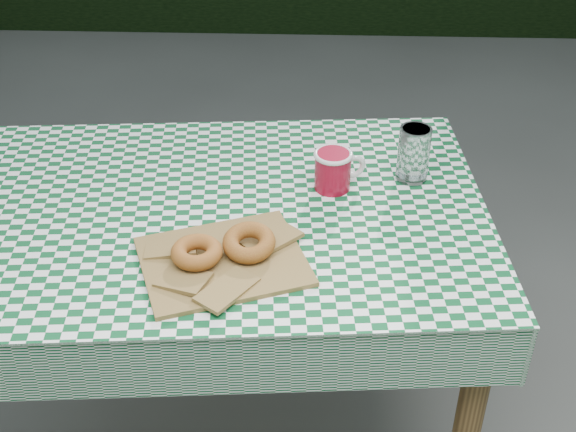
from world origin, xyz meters
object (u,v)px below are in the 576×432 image
object	(u,v)px
table	(225,333)
drinking_glass	(414,154)
paper_bag	(223,260)
coffee_mug	(333,171)

from	to	relation	value
table	drinking_glass	world-z (taller)	drinking_glass
paper_bag	drinking_glass	xyz separation A→B (m)	(0.41, 0.34, 0.06)
paper_bag	coffee_mug	distance (m)	0.37
paper_bag	coffee_mug	size ratio (longest dim) A/B	1.94
table	paper_bag	size ratio (longest dim) A/B	3.70
coffee_mug	paper_bag	bearing A→B (deg)	-148.77
paper_bag	coffee_mug	xyz separation A→B (m)	(0.22, 0.29, 0.04)
table	coffee_mug	xyz separation A→B (m)	(0.26, 0.10, 0.43)
table	paper_bag	distance (m)	0.44
table	coffee_mug	world-z (taller)	coffee_mug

